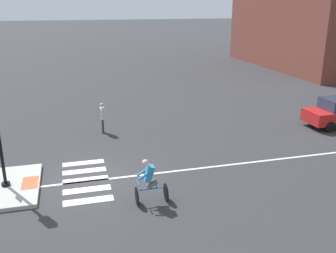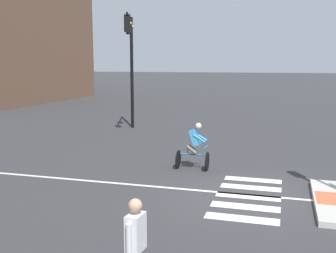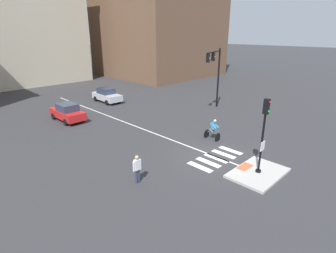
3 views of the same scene
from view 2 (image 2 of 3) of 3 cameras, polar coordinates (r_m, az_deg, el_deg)
The scene contains 10 objects.
ground_plane at distance 11.89m, azimuth 10.90°, elevation -9.59°, with size 300.00×300.00×0.00m, color #333335.
tactile_pad_front at distance 11.87m, azimuth 21.45°, elevation -9.31°, with size 1.10×0.60×0.01m, color #DB5B38.
crosswalk_stripe_a at distance 10.27m, azimuth 10.29°, elevation -12.57°, with size 0.44×1.80×0.01m, color silver.
crosswalk_stripe_b at distance 11.07m, azimuth 10.75°, elevation -10.97°, with size 0.44×1.80×0.01m, color silver.
crosswalk_stripe_c at distance 11.89m, azimuth 11.16°, elevation -9.58°, with size 0.44×1.80×0.01m, color silver.
crosswalk_stripe_d at distance 12.71m, azimuth 11.50°, elevation -8.37°, with size 0.44×1.80×0.01m, color silver.
crosswalk_stripe_e at distance 13.53m, azimuth 11.81°, elevation -7.31°, with size 0.44×1.80×0.01m, color silver.
traffic_light_mast at distance 22.30m, azimuth -5.28°, elevation 10.40°, with size 3.91×1.51×6.28m.
cyclist at distance 14.31m, azimuth 3.73°, elevation -2.67°, with size 0.67×1.10×1.68m.
pedestrian_at_curb_left at distance 6.64m, azimuth -4.54°, elevation -15.67°, with size 0.55×0.25×1.67m.
Camera 2 is at (-11.25, -0.94, 3.74)m, focal length 43.51 mm.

